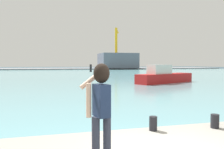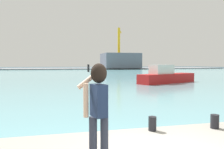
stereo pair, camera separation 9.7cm
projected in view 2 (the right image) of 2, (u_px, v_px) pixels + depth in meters
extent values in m
plane|color=#334751|center=(65.00, 73.00, 52.56)|extent=(220.00, 220.00, 0.00)
cube|color=#6BA8B2|center=(64.00, 73.00, 54.50)|extent=(140.00, 100.00, 0.02)
cube|color=gray|center=(61.00, 69.00, 93.29)|extent=(140.00, 20.00, 0.42)
cylinder|color=#2D3342|center=(93.00, 140.00, 3.90)|extent=(0.14, 0.14, 0.82)
cylinder|color=#2D3342|center=(104.00, 139.00, 3.95)|extent=(0.14, 0.14, 0.82)
cube|color=#1E2D4C|center=(99.00, 100.00, 3.89)|extent=(0.28, 0.38, 0.56)
sphere|color=#E0B293|center=(99.00, 74.00, 3.87)|extent=(0.22, 0.22, 0.22)
ellipsoid|color=black|center=(99.00, 73.00, 3.85)|extent=(0.28, 0.26, 0.34)
cylinder|color=#E0B293|center=(86.00, 100.00, 3.83)|extent=(0.09, 0.09, 0.58)
cylinder|color=#E0B293|center=(91.00, 78.00, 4.04)|extent=(0.53, 0.21, 0.40)
cube|color=black|center=(88.00, 68.00, 4.14)|extent=(0.03, 0.07, 0.14)
cylinder|color=black|center=(152.00, 124.00, 5.82)|extent=(0.21, 0.21, 0.37)
cylinder|color=black|center=(215.00, 121.00, 6.03)|extent=(0.22, 0.22, 0.37)
cube|color=#B21919|center=(167.00, 78.00, 26.50)|extent=(8.31, 5.04, 1.08)
cube|color=silver|center=(162.00, 69.00, 25.81)|extent=(3.21, 2.43, 1.07)
cube|color=slate|center=(120.00, 61.00, 93.31)|extent=(14.51, 12.69, 6.06)
cylinder|color=yellow|center=(119.00, 48.00, 90.56)|extent=(1.00, 1.00, 16.22)
cylinder|color=yellow|center=(120.00, 31.00, 94.44)|extent=(3.68, 8.23, 0.70)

